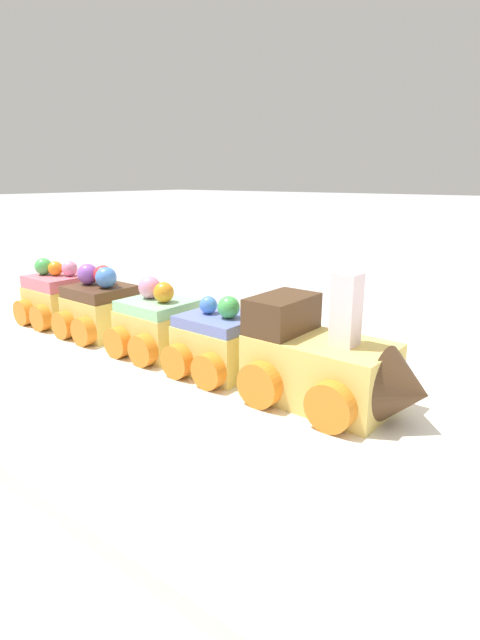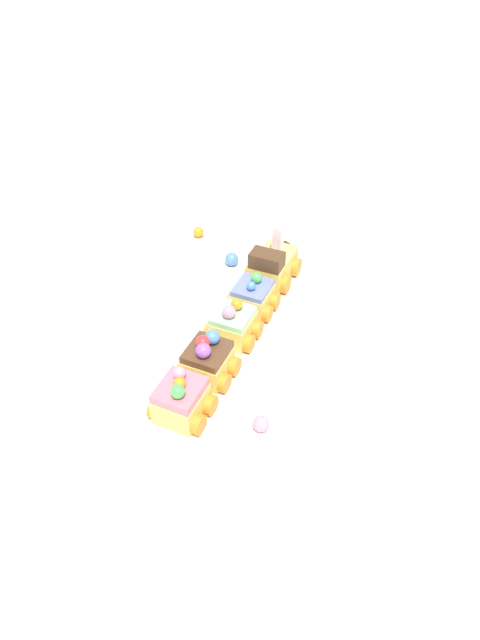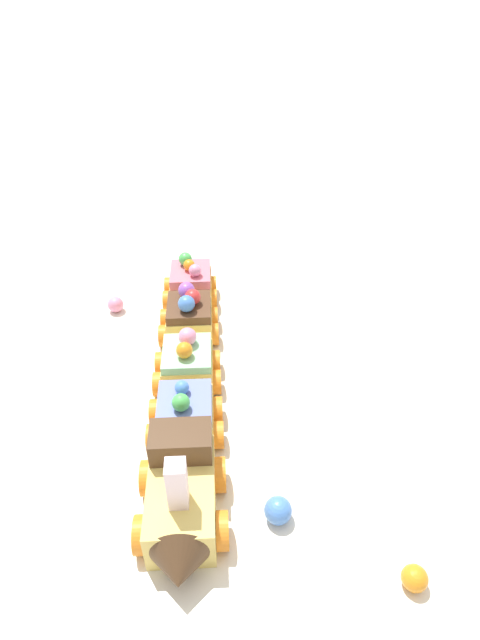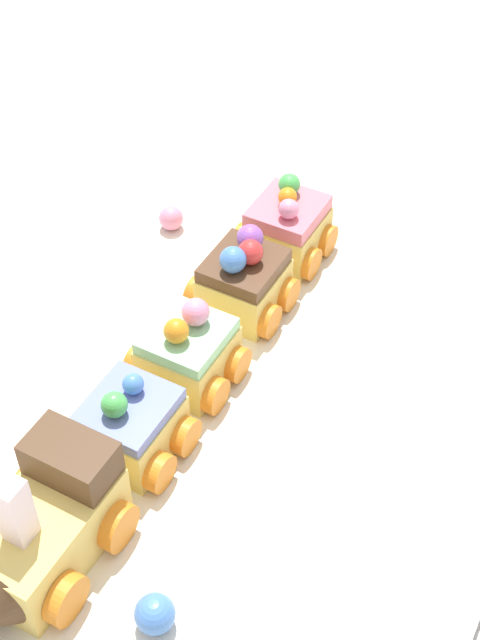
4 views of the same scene
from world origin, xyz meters
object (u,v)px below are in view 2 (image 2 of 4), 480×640
gumball_pink (261,424)px  gumball_blue (232,259)px  cake_car_mint (233,325)px  cake_car_strawberry (181,400)px  cake_train_locomotive (275,263)px  cake_car_chocolate (208,361)px  gumball_orange (198,232)px  cake_car_blueberry (252,298)px

gumball_pink → gumball_blue: gumball_blue is taller
cake_car_mint → cake_car_strawberry: cake_car_strawberry is taller
cake_car_strawberry → cake_train_locomotive: bearing=0.0°
cake_car_strawberry → gumball_pink: bearing=-80.2°
cake_car_chocolate → gumball_orange: (0.34, 0.18, -0.02)m
cake_car_mint → gumball_blue: bearing=25.2°
gumball_blue → gumball_pink: bearing=-150.4°
cake_train_locomotive → cake_car_chocolate: 0.27m
cake_train_locomotive → cake_car_mint: size_ratio=1.63×
cake_car_chocolate → cake_car_strawberry: 0.08m
cake_car_mint → cake_car_chocolate: (-0.09, 0.00, 0.00)m
cake_car_chocolate → gumball_orange: cake_car_chocolate is taller
cake_car_strawberry → gumball_blue: bearing=13.8°
gumball_pink → cake_car_mint: bearing=35.3°
gumball_orange → cake_car_chocolate: bearing=-151.2°
cake_car_blueberry → gumball_orange: 0.25m
cake_car_blueberry → gumball_pink: size_ratio=3.57×
gumball_orange → cake_car_mint: bearing=-143.2°
cake_car_strawberry → gumball_pink: cake_car_strawberry is taller
cake_car_chocolate → gumball_blue: (0.27, 0.08, -0.02)m
cake_train_locomotive → cake_car_blueberry: 0.10m
cake_train_locomotive → gumball_blue: bearing=88.9°
cake_car_blueberry → gumball_blue: size_ratio=3.14×
cake_car_chocolate → gumball_orange: size_ratio=3.68×
cake_car_blueberry → gumball_blue: (0.11, 0.08, -0.01)m
cake_car_mint → cake_car_strawberry: bearing=-180.0°
cake_car_chocolate → gumball_blue: size_ratio=3.14×
cake_car_blueberry → gumball_blue: bearing=39.4°
cake_car_chocolate → gumball_pink: bearing=-119.1°
gumball_blue → gumball_orange: (0.07, 0.10, -0.00)m
gumball_pink → gumball_orange: 0.49m
cake_train_locomotive → gumball_orange: 0.20m
cake_car_blueberry → cake_car_mint: size_ratio=1.00×
cake_car_chocolate → gumball_pink: cake_car_chocolate is taller
cake_car_blueberry → cake_car_chocolate: 0.16m
cake_train_locomotive → gumball_orange: (0.07, 0.19, -0.02)m
gumball_pink → gumball_blue: (0.33, 0.19, 0.00)m
cake_car_chocolate → gumball_pink: size_ratio=3.57×
cake_train_locomotive → gumball_blue: cake_train_locomotive is taller
cake_train_locomotive → cake_car_mint: 0.18m
gumball_pink → gumball_orange: (0.40, 0.29, -0.00)m
gumball_blue → cake_car_mint: bearing=-155.6°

